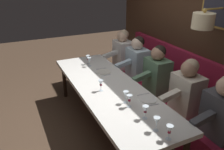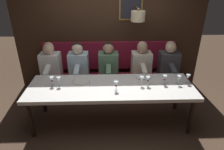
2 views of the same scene
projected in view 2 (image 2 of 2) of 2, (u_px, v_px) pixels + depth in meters
The scene contains 19 objects.
ground_plane at pixel (111, 121), 3.68m from camera, with size 12.00×12.00×0.00m, color #4C3828.
dining_table at pixel (111, 89), 3.38m from camera, with size 0.90×2.79×0.74m.
banquette_bench at pixel (110, 87), 4.38m from camera, with size 0.52×2.99×0.45m, color maroon.
back_wall_panel at pixel (110, 29), 4.39m from camera, with size 0.59×4.19×2.90m.
diner_nearest at pixel (169, 61), 4.15m from camera, with size 0.60×0.40×0.79m.
diner_near at pixel (141, 62), 4.13m from camera, with size 0.60×0.40×0.79m.
diner_middle at pixel (108, 62), 4.11m from camera, with size 0.60×0.40×0.79m.
diner_far at pixel (78, 62), 4.10m from camera, with size 0.60×0.40×0.79m.
diner_farthest at pixel (51, 63), 4.08m from camera, with size 0.60×0.40×0.79m.
place_setting_0 at pixel (81, 82), 3.47m from camera, with size 0.24×0.32×0.01m.
place_setting_1 at pixel (142, 77), 3.65m from camera, with size 0.24×0.32×0.01m.
wine_glass_0 at pixel (52, 79), 3.32m from camera, with size 0.07×0.07×0.16m.
wine_glass_1 at pixel (165, 78), 3.37m from camera, with size 0.07×0.07×0.16m.
wine_glass_2 at pixel (142, 79), 3.33m from camera, with size 0.07×0.07×0.16m.
wine_glass_3 at pixel (59, 80), 3.31m from camera, with size 0.07×0.07×0.16m.
wine_glass_4 at pixel (179, 78), 3.36m from camera, with size 0.07×0.07×0.16m.
wine_glass_5 at pixel (188, 77), 3.39m from camera, with size 0.07×0.07×0.16m.
wine_glass_6 at pixel (116, 84), 3.17m from camera, with size 0.07×0.07×0.16m.
wine_glass_7 at pixel (148, 79), 3.32m from camera, with size 0.07×0.07×0.16m.
Camera 2 is at (-2.93, 0.08, 2.38)m, focal length 31.93 mm.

